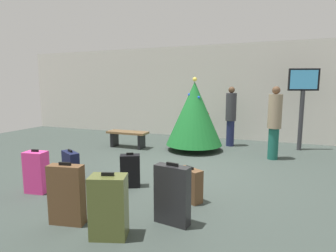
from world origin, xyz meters
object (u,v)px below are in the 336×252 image
Objects in this scene: flight_info_kiosk at (303,94)px; traveller_1 at (231,115)px; traveller_0 at (274,121)px; suitcase_2 at (71,166)px; suitcase_1 at (172,195)px; suitcase_3 at (36,172)px; suitcase_5 at (130,171)px; suitcase_6 at (109,207)px; holiday_tree at (194,113)px; suitcase_0 at (67,195)px; suitcase_4 at (190,185)px; waiting_bench at (128,136)px.

flight_info_kiosk is 2.02m from traveller_1.
traveller_1 is at bearing 136.24° from traveller_0.
flight_info_kiosk reaches higher than suitcase_2.
suitcase_3 is (-2.52, 0.18, -0.04)m from suitcase_1.
suitcase_5 is at bearing 139.85° from suitcase_1.
traveller_1 is 2.23× the size of suitcase_6.
holiday_tree is 4.71m from suitcase_0.
suitcase_0 is 1.82m from suitcase_4.
suitcase_1 is (-0.01, -5.07, -0.56)m from traveller_1.
waiting_bench is at bearing 94.18° from suitcase_3.
traveller_1 is 4.31m from suitcase_5.
holiday_tree is at bearing 84.69° from suitcase_5.
holiday_tree is at bearing -133.62° from traveller_1.
suitcase_6 is at bearing -63.24° from waiting_bench.
suitcase_1 is at bearing -110.27° from flight_info_kiosk.
flight_info_kiosk reaches higher than suitcase_6.
suitcase_0 is (-0.42, -4.65, -0.65)m from holiday_tree.
suitcase_0 reaches higher than suitcase_6.
suitcase_6 is at bearing -6.21° from suitcase_0.
suitcase_0 is at bearing -94.72° from suitcase_5.
suitcase_0 is 1.49m from suitcase_5.
traveller_0 is 3.21× the size of suitcase_4.
traveller_0 is 4.13m from suitcase_1.
holiday_tree is 4.36m from suitcase_3.
suitcase_6 is (0.27, -4.72, -0.66)m from holiday_tree.
traveller_1 reaches higher than suitcase_3.
suitcase_5 is (1.62, -2.79, -0.05)m from waiting_bench.
flight_info_kiosk reaches higher than suitcase_0.
flight_info_kiosk is (2.80, 1.08, 0.53)m from holiday_tree.
suitcase_2 is 1.22m from suitcase_5.
flight_info_kiosk reaches higher than holiday_tree.
suitcase_0 is 1.01× the size of suitcase_1.
holiday_tree reaches higher than suitcase_6.
flight_info_kiosk reaches higher than suitcase_1.
traveller_1 is at bearing 46.38° from holiday_tree.
traveller_1 is 5.75m from suitcase_0.
waiting_bench is at bearing 120.18° from suitcase_5.
suitcase_1 is 2.53m from suitcase_3.
suitcase_0 is at bearing -103.08° from traveller_1.
suitcase_4 is at bearing -113.38° from flight_info_kiosk.
suitcase_0 is at bearing -51.00° from suitcase_2.
suitcase_6 is (0.57, -1.55, 0.09)m from suitcase_5.
suitcase_5 is (-1.16, 0.98, -0.10)m from suitcase_1.
suitcase_6 is at bearing -136.04° from suitcase_1.
waiting_bench is 4.06m from traveller_0.
traveller_0 is 2.18× the size of suitcase_1.
traveller_0 is 4.77m from suitcase_2.
holiday_tree is 3.04m from flight_info_kiosk.
suitcase_2 is at bearing -119.41° from traveller_1.
waiting_bench is 2.00× the size of suitcase_2.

